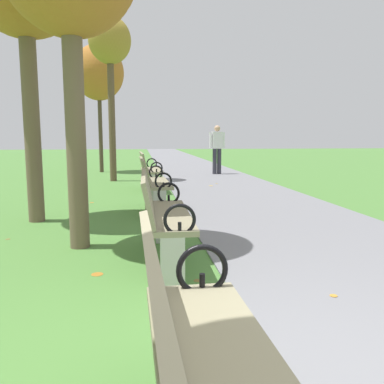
{
  "coord_description": "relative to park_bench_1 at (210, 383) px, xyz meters",
  "views": [
    {
      "loc": [
        -0.71,
        -1.27,
        1.26
      ],
      "look_at": [
        -0.05,
        3.75,
        0.55
      ],
      "focal_mm": 36.84,
      "sensor_mm": 36.0,
      "label": 1
    }
  ],
  "objects": [
    {
      "name": "paved_walkway",
      "position": [
        1.93,
        18.13,
        -0.48
      ],
      "size": [
        2.85,
        44.0,
        0.02
      ],
      "primitive_type": "cube",
      "color": "slate",
      "rests_on": "ground"
    },
    {
      "name": "park_bench_1",
      "position": [
        0.0,
        0.0,
        0.0
      ],
      "size": [
        0.51,
        1.61,
        0.9
      ],
      "color": "gray",
      "rests_on": "ground"
    },
    {
      "name": "park_bench_2",
      "position": [
        -0.0,
        2.75,
        0.0
      ],
      "size": [
        0.49,
        1.61,
        0.9
      ],
      "color": "gray",
      "rests_on": "ground"
    },
    {
      "name": "park_bench_3",
      "position": [
        0.0,
        5.6,
        0.0
      ],
      "size": [
        0.53,
        1.62,
        0.9
      ],
      "color": "gray",
      "rests_on": "ground"
    },
    {
      "name": "park_bench_4",
      "position": [
        0.0,
        8.18,
        0.0
      ],
      "size": [
        0.53,
        1.62,
        0.9
      ],
      "color": "gray",
      "rests_on": "ground"
    },
    {
      "name": "tree_4",
      "position": [
        -0.98,
        10.35,
        3.27
      ],
      "size": [
        1.17,
        1.17,
        4.54
      ],
      "color": "brown",
      "rests_on": "ground"
    },
    {
      "name": "tree_5",
      "position": [
        -1.59,
        13.35,
        2.99
      ],
      "size": [
        1.75,
        1.75,
        4.45
      ],
      "color": "#4C3D2D",
      "rests_on": "ground"
    },
    {
      "name": "pedestrian_walking",
      "position": [
        2.36,
        11.9,
        0.44
      ],
      "size": [
        0.53,
        0.26,
        1.62
      ],
      "color": "#2D2D38",
      "rests_on": "paved_walkway"
    },
    {
      "name": "scattered_leaves",
      "position": [
        0.41,
        4.54,
        -0.47
      ],
      "size": [
        3.74,
        9.75,
        0.02
      ],
      "color": "gold",
      "rests_on": "ground"
    }
  ]
}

